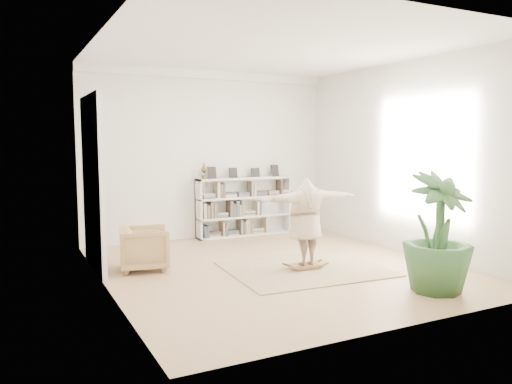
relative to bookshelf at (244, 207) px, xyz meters
The scene contains 9 objects.
floor 2.98m from the bookshelf, 104.79° to the right, with size 6.00×6.00×0.00m, color tan.
room_shell 2.97m from the bookshelf, behind, with size 6.00×6.00×6.00m.
doors 3.84m from the bookshelf, 156.24° to the right, with size 0.09×1.78×2.92m.
bookshelf is the anchor object (origin of this frame).
armchair 3.37m from the bookshelf, 144.48° to the right, with size 0.76×0.78×0.71m, color #A57D57.
rug 3.24m from the bookshelf, 96.73° to the right, with size 2.50×2.00×0.02m, color tan.
rocker_board 3.22m from the bookshelf, 96.73° to the right, with size 0.52×0.33×0.11m.
person 3.18m from the bookshelf, 96.73° to the right, with size 1.76×0.48×1.43m, color #C8AC96.
houseplant 5.04m from the bookshelf, 82.81° to the right, with size 0.95×0.95×1.70m, color #2E552A.
Camera 1 is at (-3.98, -7.16, 2.14)m, focal length 35.00 mm.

